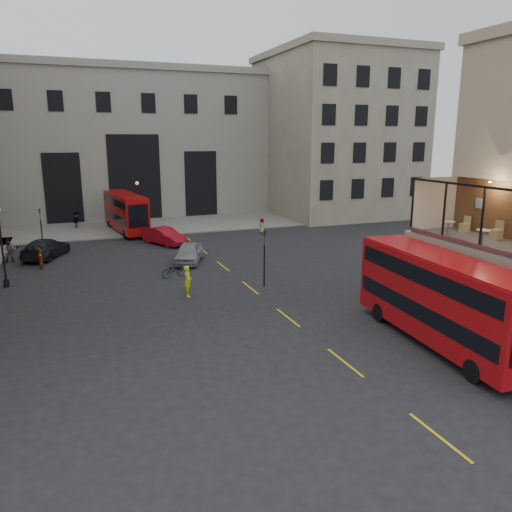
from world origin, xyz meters
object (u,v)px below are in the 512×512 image
object	(u,v)px
bicycle	(173,270)
pedestrian_d	(262,226)
street_lamp_a	(3,252)
bus_near	(441,295)
traffic_light_far	(41,225)
car_a	(189,253)
pedestrian_a	(10,250)
car_c	(45,248)
traffic_light_near	(264,251)
pedestrian_c	(145,219)
car_b	(164,236)
cyclist	(188,281)
bus_far	(126,211)
cafe_chair_c	(496,234)
cafe_table_mid	(483,235)
pedestrian_e	(40,257)
cafe_chair_d	(465,227)
cafe_table_far	(448,226)
street_lamp_b	(138,210)
pedestrian_b	(77,220)

from	to	relation	value
bicycle	pedestrian_d	world-z (taller)	pedestrian_d
street_lamp_a	bus_near	size ratio (longest dim) A/B	0.49
traffic_light_far	street_lamp_a	size ratio (longest dim) A/B	0.71
car_a	pedestrian_a	distance (m)	14.15
street_lamp_a	car_c	size ratio (longest dim) A/B	0.96
traffic_light_near	car_a	size ratio (longest dim) A/B	0.83
pedestrian_c	car_a	bearing A→B (deg)	69.64
car_b	cyclist	xyz separation A→B (m)	(-1.60, -15.89, 0.20)
traffic_light_far	pedestrian_a	size ratio (longest dim) A/B	1.94
bus_far	car_c	world-z (taller)	bus_far
traffic_light_near	pedestrian_d	world-z (taller)	traffic_light_near
street_lamp_a	cafe_chair_c	bearing A→B (deg)	-34.46
pedestrian_a	cafe_table_mid	distance (m)	34.07
pedestrian_d	pedestrian_e	bearing A→B (deg)	69.08
bicycle	pedestrian_e	xyz separation A→B (m)	(-8.86, 5.78, 0.44)
street_lamp_a	pedestrian_e	size ratio (longest dim) A/B	2.90
traffic_light_far	car_b	distance (m)	10.51
pedestrian_d	pedestrian_a	bearing A→B (deg)	60.09
pedestrian_a	cafe_chair_d	xyz separation A→B (m)	(24.78, -21.73, 3.89)
pedestrian_c	pedestrian_d	bearing A→B (deg)	118.39
pedestrian_a	pedestrian_c	distance (m)	18.05
bus_near	car_a	distance (m)	21.31
cafe_table_mid	traffic_light_far	bearing A→B (deg)	126.34
car_a	pedestrian_e	world-z (taller)	pedestrian_e
bicycle	cafe_table_far	size ratio (longest dim) A/B	2.21
traffic_light_far	bicycle	distance (m)	14.69
bicycle	car_c	bearing A→B (deg)	23.43
pedestrian_a	cafe_table_mid	xyz separation A→B (m)	(22.73, -25.04, 4.16)
bus_near	car_a	xyz separation A→B (m)	(-7.38, 19.93, -1.63)
street_lamp_b	cyclist	distance (m)	22.34
bus_far	pedestrian_b	bearing A→B (deg)	139.77
traffic_light_far	street_lamp_a	bearing A→B (deg)	-101.31
car_a	pedestrian_a	bearing A→B (deg)	-178.82
pedestrian_a	traffic_light_far	bearing A→B (deg)	54.68
traffic_light_near	bicycle	distance (m)	7.07
pedestrian_d	street_lamp_b	bearing A→B (deg)	29.23
car_b	bicycle	bearing A→B (deg)	-125.55
street_lamp_a	bus_near	distance (m)	26.92
cafe_table_mid	car_a	bearing A→B (deg)	115.59
car_c	bicycle	distance (m)	12.78
street_lamp_b	cyclist	world-z (taller)	street_lamp_b
cafe_chair_c	cafe_chair_d	size ratio (longest dim) A/B	1.12
traffic_light_far	car_c	world-z (taller)	traffic_light_far
street_lamp_b	bicycle	world-z (taller)	street_lamp_b
pedestrian_b	pedestrian_e	size ratio (longest dim) A/B	0.99
bus_near	car_a	bearing A→B (deg)	110.31
traffic_light_near	pedestrian_e	xyz separation A→B (m)	(-14.02, 10.21, -1.51)
cafe_chair_d	car_a	bearing A→B (deg)	124.88
cafe_chair_c	bus_near	bearing A→B (deg)	-165.83
bus_far	pedestrian_e	world-z (taller)	bus_far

